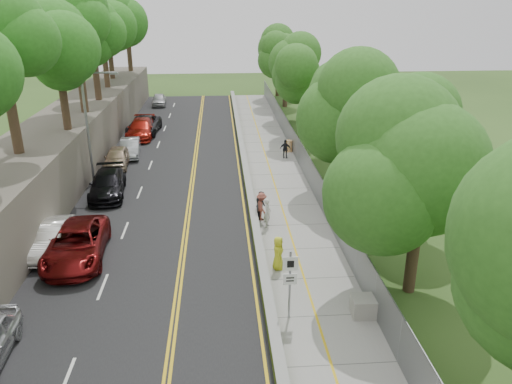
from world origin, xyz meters
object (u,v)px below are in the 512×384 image
at_px(streetlight, 90,121).
at_px(painter_0, 278,253).
at_px(car_2, 76,244).
at_px(car_1, 50,238).
at_px(signpost, 290,278).
at_px(construction_barrel, 289,146).
at_px(concrete_block, 366,306).
at_px(person_far, 285,149).

distance_m(streetlight, painter_0, 17.74).
relative_size(car_2, painter_0, 3.54).
relative_size(car_1, painter_0, 2.69).
height_order(car_1, car_2, car_2).
bearing_deg(painter_0, streetlight, 45.30).
bearing_deg(car_1, car_2, -32.78).
distance_m(signpost, construction_barrel, 24.13).
xyz_separation_m(streetlight, construction_barrel, (14.76, 6.86, -4.09)).
height_order(concrete_block, car_2, car_2).
distance_m(construction_barrel, concrete_block, 23.91).
bearing_deg(painter_0, signpost, -176.46).
xyz_separation_m(signpost, painter_0, (0.01, 4.05, -1.06)).
relative_size(construction_barrel, concrete_block, 0.82).
relative_size(construction_barrel, painter_0, 0.59).
height_order(construction_barrel, car_1, car_1).
bearing_deg(construction_barrel, signpost, -97.75).
xyz_separation_m(concrete_block, painter_0, (-3.24, 4.09, 0.44)).
relative_size(streetlight, car_1, 1.74).
bearing_deg(concrete_block, person_far, 91.38).
bearing_deg(construction_barrel, concrete_block, -90.00).
relative_size(construction_barrel, person_far, 0.64).
bearing_deg(car_2, streetlight, 92.80).
height_order(car_2, painter_0, painter_0).
bearing_deg(signpost, person_far, 82.97).
distance_m(signpost, painter_0, 4.19).
relative_size(signpost, person_far, 1.97).
bearing_deg(person_far, car_1, 62.25).
height_order(streetlight, painter_0, streetlight).
distance_m(concrete_block, car_1, 16.38).
relative_size(streetlight, concrete_block, 6.48).
relative_size(signpost, construction_barrel, 3.08).
height_order(streetlight, car_1, streetlight).
xyz_separation_m(construction_barrel, car_1, (-14.90, -17.10, 0.24)).
distance_m(streetlight, car_2, 11.90).
relative_size(car_1, person_far, 2.92).
relative_size(painter_0, person_far, 1.09).
height_order(signpost, car_1, signpost).
bearing_deg(concrete_block, signpost, 179.37).
distance_m(streetlight, signpost, 20.72).
xyz_separation_m(painter_0, person_far, (2.71, 17.98, -0.07)).
relative_size(concrete_block, car_2, 0.20).
bearing_deg(person_far, streetlight, 34.94).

